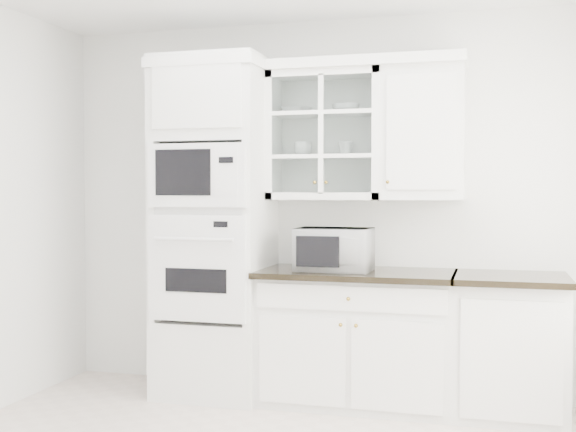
% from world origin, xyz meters
% --- Properties ---
extents(room_shell, '(4.00, 3.50, 2.70)m').
position_xyz_m(room_shell, '(0.00, 0.43, 1.78)').
color(room_shell, white).
rests_on(room_shell, ground).
extents(oven_column, '(0.76, 0.68, 2.40)m').
position_xyz_m(oven_column, '(-0.75, 1.42, 1.20)').
color(oven_column, white).
rests_on(oven_column, ground).
extents(base_cabinet_run, '(1.32, 0.67, 0.92)m').
position_xyz_m(base_cabinet_run, '(0.28, 1.45, 0.46)').
color(base_cabinet_run, white).
rests_on(base_cabinet_run, ground).
extents(extra_base_cabinet, '(0.72, 0.67, 0.92)m').
position_xyz_m(extra_base_cabinet, '(1.28, 1.45, 0.46)').
color(extra_base_cabinet, white).
rests_on(extra_base_cabinet, ground).
extents(upper_cabinet_glass, '(0.80, 0.33, 0.90)m').
position_xyz_m(upper_cabinet_glass, '(0.03, 1.58, 1.85)').
color(upper_cabinet_glass, white).
rests_on(upper_cabinet_glass, room_shell).
extents(upper_cabinet_solid, '(0.55, 0.33, 0.90)m').
position_xyz_m(upper_cabinet_solid, '(0.71, 1.58, 1.85)').
color(upper_cabinet_solid, white).
rests_on(upper_cabinet_solid, room_shell).
extents(crown_molding, '(2.14, 0.38, 0.07)m').
position_xyz_m(crown_molding, '(-0.07, 1.56, 2.33)').
color(crown_molding, white).
rests_on(crown_molding, room_shell).
extents(countertop_microwave, '(0.51, 0.43, 0.29)m').
position_xyz_m(countertop_microwave, '(0.13, 1.39, 1.06)').
color(countertop_microwave, white).
rests_on(countertop_microwave, base_cabinet_run).
extents(bowl_a, '(0.25, 0.25, 0.05)m').
position_xyz_m(bowl_a, '(-0.19, 1.60, 2.03)').
color(bowl_a, white).
rests_on(bowl_a, upper_cabinet_glass).
extents(bowl_b, '(0.23, 0.23, 0.06)m').
position_xyz_m(bowl_b, '(0.17, 1.59, 2.04)').
color(bowl_b, white).
rests_on(bowl_b, upper_cabinet_glass).
extents(cup_a, '(0.15, 0.15, 0.10)m').
position_xyz_m(cup_a, '(-0.14, 1.60, 1.76)').
color(cup_a, white).
rests_on(cup_a, upper_cabinet_glass).
extents(cup_b, '(0.11, 0.11, 0.10)m').
position_xyz_m(cup_b, '(0.17, 1.60, 1.76)').
color(cup_b, white).
rests_on(cup_b, upper_cabinet_glass).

